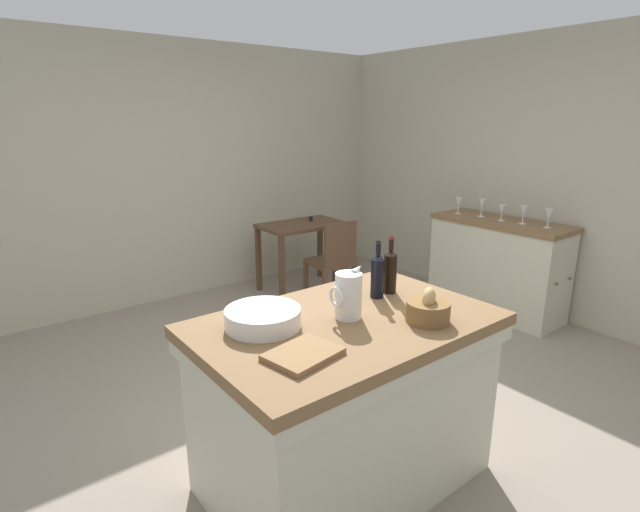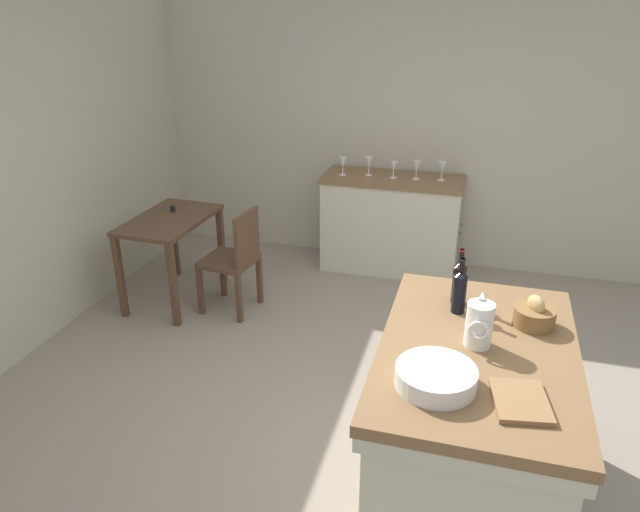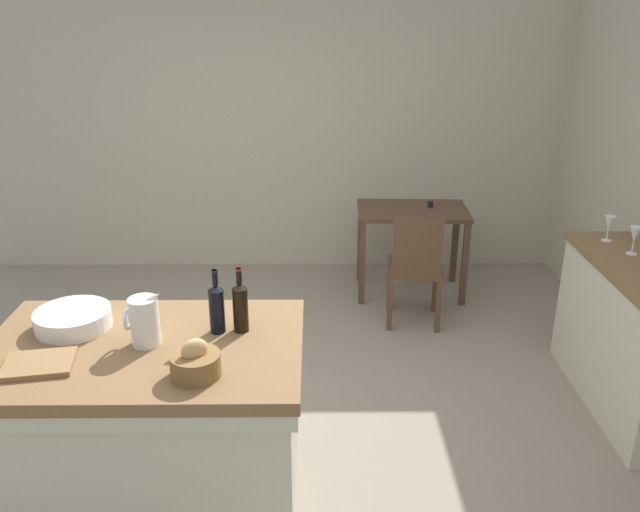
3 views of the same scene
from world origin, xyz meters
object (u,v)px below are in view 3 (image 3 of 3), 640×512
wooden_chair (415,267)px  wine_glass_far_right (609,224)px  cutting_board (39,364)px  wine_bottle_dark (240,306)px  writing_desk (412,223)px  wine_bottle_amber (217,307)px  island_table (151,423)px  wash_bowl (73,319)px  wine_glass_right (635,236)px  side_cabinet (635,338)px  bread_basket (195,363)px  pitcher (144,321)px

wooden_chair → wine_glass_far_right: wine_glass_far_right is taller
cutting_board → wine_bottle_dark: 0.89m
writing_desk → wine_bottle_amber: 2.76m
island_table → wine_bottle_dark: size_ratio=4.56×
wooden_chair → wine_glass_far_right: (1.11, -0.63, 0.55)m
wine_bottle_dark → wash_bowl: bearing=177.3°
wash_bowl → wine_bottle_dark: (0.79, -0.04, 0.08)m
wash_bowl → island_table: bearing=-25.2°
island_table → wine_glass_right: (2.71, 1.09, 0.54)m
side_cabinet → wine_bottle_dark: size_ratio=4.13×
wine_bottle_dark → wine_bottle_amber: (-0.11, -0.01, -0.00)m
wine_bottle_dark → wine_bottle_amber: wine_bottle_dark is taller
wash_bowl → wine_glass_far_right: 3.23m
bread_basket → wine_bottle_dark: bearing=69.5°
pitcher → bread_basket: pitcher is taller
pitcher → wine_glass_right: pitcher is taller
wine_bottle_dark → wine_bottle_amber: size_ratio=1.01×
writing_desk → wash_bowl: bearing=-129.4°
wine_bottle_amber → wine_glass_right: (2.38, 0.97, -0.01)m
wash_bowl → wine_bottle_amber: (0.69, -0.05, 0.08)m
island_table → side_cabinet: same height
wooden_chair → bread_basket: (-1.25, -2.21, 0.50)m
pitcher → wash_bowl: pitcher is taller
bread_basket → wine_glass_far_right: (2.37, 1.58, 0.05)m
pitcher → wine_glass_far_right: pitcher is taller
bread_basket → wine_bottle_amber: (0.04, 0.38, 0.07)m
pitcher → wine_glass_right: 2.90m
wine_glass_right → wash_bowl: bearing=-163.3°
side_cabinet → wash_bowl: size_ratio=3.70×
cutting_board → writing_desk: bearing=54.0°
bread_basket → cutting_board: (-0.68, 0.08, -0.05)m
writing_desk → wash_bowl: (-1.95, -2.38, 0.33)m
pitcher → bread_basket: size_ratio=1.28×
side_cabinet → pitcher: bearing=-162.4°
side_cabinet → wine_glass_far_right: wine_glass_far_right is taller
wooden_chair → wine_bottle_amber: 2.26m
writing_desk → cutting_board: size_ratio=3.24×
island_table → writing_desk: island_table is taller
wash_bowl → bread_basket: (0.65, -0.43, 0.02)m
cutting_board → pitcher: bearing=25.2°
bread_basket → wine_glass_right: (2.42, 1.35, 0.06)m
wash_bowl → bread_basket: bearing=-33.4°
wooden_chair → wash_bowl: bearing=-136.9°
bread_basket → wine_glass_far_right: bearing=33.8°
wash_bowl → wine_glass_far_right: size_ratio=2.12×
cutting_board → wine_bottle_dark: size_ratio=0.90×
writing_desk → wine_bottle_dark: 2.71m
wash_bowl → wine_bottle_dark: 0.80m
writing_desk → bread_basket: size_ratio=4.43×
bread_basket → wine_bottle_amber: size_ratio=0.67×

